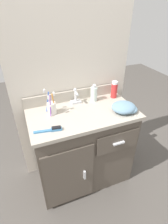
{
  "coord_description": "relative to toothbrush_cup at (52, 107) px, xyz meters",
  "views": [
    {
      "loc": [
        -0.43,
        -1.11,
        1.56
      ],
      "look_at": [
        0.0,
        -0.02,
        0.81
      ],
      "focal_mm": 28.0,
      "sensor_mm": 36.0,
      "label": 1
    }
  ],
  "objects": [
    {
      "name": "hairbrush",
      "position": [
        -0.05,
        -0.22,
        -0.04
      ],
      "size": [
        0.2,
        0.06,
        0.03
      ],
      "rotation": [
        0.0,
        0.0,
        -0.15
      ],
      "color": "teal",
      "rests_on": "vanity"
    },
    {
      "name": "backsplash",
      "position": [
        0.23,
        0.15,
        -0.01
      ],
      "size": [
        0.89,
        0.02,
        0.1
      ],
      "color": "#B2A899",
      "rests_on": "vanity"
    },
    {
      "name": "hand_towel",
      "position": [
        0.56,
        -0.19,
        -0.02
      ],
      "size": [
        0.2,
        0.19,
        0.08
      ],
      "color": "#6B8EA8",
      "rests_on": "vanity"
    },
    {
      "name": "toothbrush_cup",
      "position": [
        0.0,
        0.0,
        0.0
      ],
      "size": [
        0.08,
        0.1,
        0.2
      ],
      "color": "white",
      "rests_on": "vanity"
    },
    {
      "name": "ground_plane",
      "position": [
        0.23,
        -0.08,
        -0.85
      ],
      "size": [
        6.0,
        6.0,
        0.0
      ],
      "primitive_type": "plane",
      "color": "#4C4742"
    },
    {
      "name": "vanity",
      "position": [
        0.23,
        -0.09,
        -0.43
      ],
      "size": [
        0.89,
        0.5,
        0.79
      ],
      "color": "brown",
      "rests_on": "ground_plane"
    },
    {
      "name": "soap_dispenser",
      "position": [
        0.4,
        0.07,
        0.01
      ],
      "size": [
        0.06,
        0.06,
        0.16
      ],
      "color": "silver",
      "rests_on": "vanity"
    },
    {
      "name": "wall_back",
      "position": [
        0.23,
        0.21,
        0.25
      ],
      "size": [
        1.07,
        0.08,
        2.2
      ],
      "primitive_type": "cube",
      "color": "beige",
      "rests_on": "ground_plane"
    },
    {
      "name": "sink_faucet",
      "position": [
        0.23,
        0.09,
        -0.01
      ],
      "size": [
        0.09,
        0.09,
        0.14
      ],
      "color": "silver",
      "rests_on": "vanity"
    },
    {
      "name": "shaving_cream_can",
      "position": [
        0.6,
        0.06,
        0.02
      ],
      "size": [
        0.06,
        0.06,
        0.16
      ],
      "color": "red",
      "rests_on": "vanity"
    }
  ]
}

